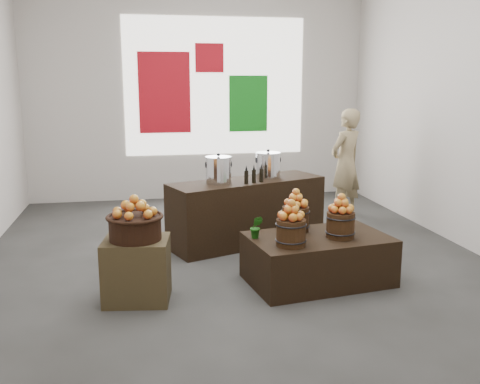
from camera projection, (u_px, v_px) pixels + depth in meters
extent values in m
plane|color=#383735|center=(233.00, 257.00, 6.51)|extent=(7.00, 7.00, 0.00)
cube|color=#BDB6AF|center=(198.00, 87.00, 9.47)|extent=(6.00, 0.04, 4.00)
cube|color=white|center=(215.00, 87.00, 9.50)|extent=(3.20, 0.02, 2.40)
cube|color=#AD0D19|center=(164.00, 93.00, 9.35)|extent=(0.90, 0.04, 1.40)
cube|color=#127918|center=(248.00, 104.00, 9.67)|extent=(0.70, 0.04, 1.00)
cube|color=#AD0D19|center=(209.00, 58.00, 9.37)|extent=(0.50, 0.04, 0.50)
cube|color=#463820|center=(137.00, 270.00, 5.19)|extent=(0.69, 0.59, 0.62)
cylinder|color=black|center=(135.00, 228.00, 5.10)|extent=(0.50, 0.50, 0.23)
cube|color=black|center=(318.00, 259.00, 5.68)|extent=(1.57, 1.10, 0.50)
cylinder|color=#341B0E|center=(291.00, 233.00, 5.28)|extent=(0.29, 0.29, 0.27)
cylinder|color=#341B0E|center=(340.00, 225.00, 5.56)|extent=(0.29, 0.29, 0.27)
cylinder|color=#341B0E|center=(295.00, 219.00, 5.80)|extent=(0.29, 0.29, 0.27)
imported|color=#185612|center=(342.00, 216.00, 5.98)|extent=(0.26, 0.24, 0.24)
imported|color=#185612|center=(256.00, 227.00, 5.54)|extent=(0.16, 0.14, 0.24)
cube|color=black|center=(247.00, 212.00, 7.02)|extent=(2.17, 1.34, 0.85)
cylinder|color=silver|center=(219.00, 171.00, 6.69)|extent=(0.32, 0.32, 0.32)
cylinder|color=silver|center=(268.00, 166.00, 7.07)|extent=(0.32, 0.32, 0.32)
imported|color=#99855E|center=(346.00, 163.00, 8.30)|extent=(0.74, 0.66, 1.69)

